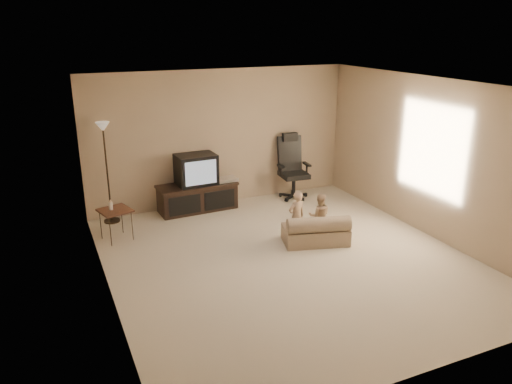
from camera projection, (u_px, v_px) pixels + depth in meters
floor at (288, 259)px, 7.25m from camera, size 5.50×5.50×0.00m
room_shell at (290, 159)px, 6.77m from camera, size 5.50×5.50×5.50m
tv_stand at (197, 187)px, 9.05m from camera, size 1.48×0.60×1.05m
office_chair at (292, 175)px, 9.73m from camera, size 0.63×0.66×1.25m
side_table at (115, 211)px, 7.78m from camera, size 0.56×0.56×0.68m
floor_lamp at (105, 150)px, 8.24m from camera, size 0.27×0.27×1.74m
child_sofa at (316, 232)px, 7.72m from camera, size 1.10×0.80×0.48m
toddler_left at (297, 217)px, 7.73m from camera, size 0.33×0.26×0.83m
toddler_right at (319, 216)px, 7.91m from camera, size 0.40×0.32×0.73m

